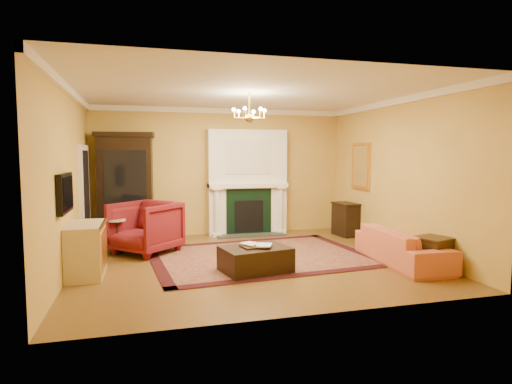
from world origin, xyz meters
name	(u,v)px	position (x,y,z in m)	size (l,w,h in m)	color
floor	(250,261)	(0.00, 0.00, -0.01)	(6.00, 5.50, 0.02)	brown
ceiling	(249,92)	(0.00, 0.00, 3.01)	(6.00, 5.50, 0.02)	silver
wall_back	(221,172)	(0.00, 2.76, 1.50)	(6.00, 0.02, 3.00)	gold
wall_front	(308,190)	(0.00, -2.76, 1.50)	(6.00, 0.02, 3.00)	gold
wall_left	(67,180)	(-3.01, 0.00, 1.50)	(0.02, 5.50, 3.00)	gold
wall_right	(398,176)	(3.01, 0.00, 1.50)	(0.02, 5.50, 3.00)	gold
fireplace	(247,185)	(0.60, 2.57, 1.19)	(1.90, 0.70, 2.50)	white
crown_molding	(237,102)	(0.00, 0.96, 2.94)	(6.00, 5.50, 0.12)	white
doorway	(85,198)	(-2.95, 1.70, 1.05)	(0.08, 1.05, 2.10)	silver
tv_panel	(65,193)	(-2.95, -0.60, 1.35)	(0.09, 0.95, 0.58)	black
gilt_mirror	(361,166)	(2.97, 1.40, 1.65)	(0.06, 0.76, 1.05)	gold
chandelier	(249,115)	(0.00, 0.00, 2.61)	(0.63, 0.55, 0.53)	gold
oriental_rug	(261,256)	(0.27, 0.24, 0.01)	(4.00, 3.00, 0.02)	#440E15
china_cabinet	(126,189)	(-2.19, 2.49, 1.15)	(1.15, 0.52, 2.29)	black
wingback_armchair	(145,225)	(-1.80, 1.10, 0.55)	(1.08, 1.01, 1.11)	maroon
pedestal_table	(116,234)	(-2.35, 1.22, 0.38)	(0.37, 0.37, 0.66)	black
commode	(86,249)	(-2.73, -0.22, 0.41)	(0.52, 1.11, 0.82)	tan
coral_sofa	(402,240)	(2.54, -0.89, 0.41)	(2.11, 0.61, 0.82)	#C85E3F
end_table	(433,255)	(2.72, -1.49, 0.27)	(0.47, 0.47, 0.54)	#3D2710
console_table	(346,220)	(2.78, 1.73, 0.38)	(0.39, 0.67, 0.75)	black
leather_ottoman	(255,259)	(-0.09, -0.75, 0.21)	(1.06, 0.77, 0.39)	black
ottoman_tray	(255,246)	(-0.10, -0.76, 0.42)	(0.42, 0.32, 0.03)	black
book_a	(245,237)	(-0.26, -0.74, 0.59)	(0.23, 0.03, 0.30)	gray
book_b	(257,236)	(-0.07, -0.79, 0.60)	(0.23, 0.02, 0.32)	gray
topiary_left	(225,173)	(0.04, 2.53, 1.48)	(0.17, 0.17, 0.46)	tan
topiary_right	(271,172)	(1.17, 2.53, 1.49)	(0.17, 0.17, 0.47)	tan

